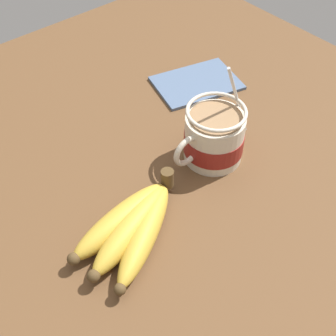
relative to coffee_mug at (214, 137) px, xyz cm
name	(u,v)px	position (x,y,z in cm)	size (l,w,h in cm)	color
table	(165,175)	(7.65, -2.95, -5.97)	(103.08, 103.08, 3.41)	brown
coffee_mug	(214,137)	(0.00, 0.00, 0.00)	(16.27, 9.66, 16.64)	beige
banana_bunch	(132,227)	(19.61, 4.10, -2.33)	(20.09, 13.22, 4.28)	#4C381E
napkin	(197,83)	(-11.60, -16.32, -3.97)	(18.18, 14.84, 0.60)	slate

